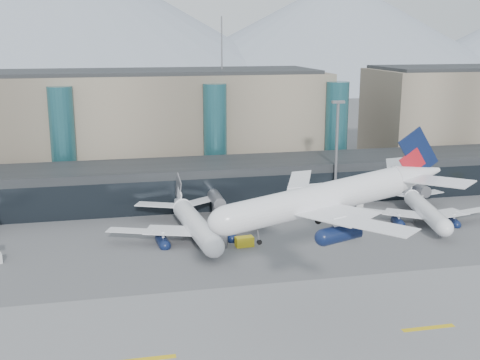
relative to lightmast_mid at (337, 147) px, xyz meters
name	(u,v)px	position (x,y,z in m)	size (l,w,h in m)	color
ground	(266,297)	(-30.00, -48.00, -14.42)	(900.00, 900.00, 0.00)	#515154
runway_strip	(294,343)	(-30.00, -63.00, -14.40)	(400.00, 40.00, 0.04)	slate
runway_markings	(294,343)	(-30.00, -63.00, -14.37)	(128.00, 1.00, 0.02)	gold
concourse	(207,183)	(-30.02, 9.73, -9.45)	(170.00, 27.00, 10.00)	black
terminal_main	(103,125)	(-55.00, 42.00, 1.03)	(130.00, 30.00, 31.00)	gray
terminal_east	(477,114)	(65.00, 42.00, 1.03)	(70.00, 30.00, 31.00)	gray
teal_towers	(141,138)	(-44.99, 26.01, -0.41)	(116.40, 19.40, 46.00)	#235A63
mountain_ridge	(158,28)	(-14.03, 332.00, 31.33)	(910.00, 400.00, 110.00)	gray
lightmast_mid	(337,147)	(0.00, 0.00, 0.00)	(3.00, 1.20, 25.60)	slate
hero_jet	(339,188)	(-23.05, -59.59, 6.08)	(34.99, 35.61, 11.49)	white
jet_parked_mid	(192,215)	(-37.30, -15.51, -9.92)	(36.76, 36.39, 11.89)	white
jet_parked_right	(422,203)	(14.74, -15.70, -10.42)	(32.11, 32.79, 10.56)	white
veh_c	(217,241)	(-33.45, -23.15, -13.28)	(4.11, 2.17, 2.28)	#4C4B50
veh_d	(360,204)	(5.46, -2.80, -13.58)	(2.92, 1.57, 1.67)	silver
veh_h	(244,242)	(-28.10, -24.11, -13.44)	(3.54, 1.86, 1.96)	gold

